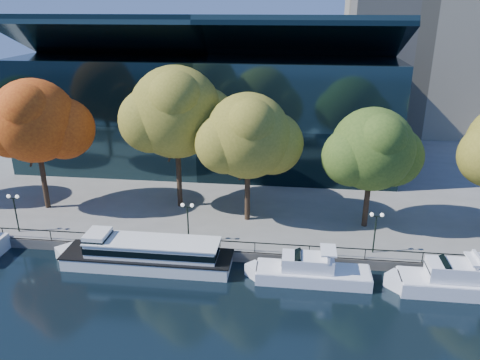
# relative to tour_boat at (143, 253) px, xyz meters

# --- Properties ---
(ground) EXTENTS (160.00, 160.00, 0.00)m
(ground) POSITION_rel_tour_boat_xyz_m (5.05, -1.24, -1.36)
(ground) COLOR black
(ground) RESTS_ON ground
(promenade) EXTENTS (90.00, 67.08, 1.00)m
(promenade) POSITION_rel_tour_boat_xyz_m (5.05, 35.14, -0.86)
(promenade) COLOR slate
(promenade) RESTS_ON ground
(railing) EXTENTS (88.20, 0.08, 0.99)m
(railing) POSITION_rel_tour_boat_xyz_m (5.05, 2.01, 0.58)
(railing) COLOR black
(railing) RESTS_ON promenade
(convention_building) EXTENTS (50.00, 24.57, 21.43)m
(convention_building) POSITION_rel_tour_boat_xyz_m (1.05, 30.55, 7.14)
(convention_building) COLOR black
(convention_building) RESTS_ON ground
(tour_boat) EXTENTS (16.89, 3.77, 3.20)m
(tour_boat) POSITION_rel_tour_boat_xyz_m (0.00, 0.00, 0.00)
(tour_boat) COLOR white
(tour_boat) RESTS_ON ground
(cruiser_near) EXTENTS (10.90, 2.81, 3.16)m
(cruiser_near) POSITION_rel_tour_boat_xyz_m (14.92, -0.63, -0.38)
(cruiser_near) COLOR white
(cruiser_near) RESTS_ON ground
(cruiser_far) EXTENTS (10.80, 2.99, 3.53)m
(cruiser_far) POSITION_rel_tour_boat_xyz_m (26.84, -0.94, -0.24)
(cruiser_far) COLOR white
(cruiser_far) RESTS_ON ground
(tree_1) EXTENTS (11.13, 9.12, 14.44)m
(tree_1) POSITION_rel_tour_boat_xyz_m (-13.94, 9.22, 9.43)
(tree_1) COLOR black
(tree_1) RESTS_ON promenade
(tree_2) EXTENTS (12.26, 10.05, 15.72)m
(tree_2) POSITION_rel_tour_boat_xyz_m (0.86, 11.45, 10.24)
(tree_2) COLOR black
(tree_2) RESTS_ON promenade
(tree_3) EXTENTS (10.82, 8.88, 13.54)m
(tree_3) POSITION_rel_tour_boat_xyz_m (8.78, 8.88, 8.66)
(tree_3) COLOR black
(tree_3) RESTS_ON promenade
(tree_4) EXTENTS (10.25, 8.41, 12.39)m
(tree_4) POSITION_rel_tour_boat_xyz_m (21.01, 8.81, 7.75)
(tree_4) COLOR black
(tree_4) RESTS_ON promenade
(lamp_0) EXTENTS (1.26, 0.36, 4.03)m
(lamp_0) POSITION_rel_tour_boat_xyz_m (-14.03, 3.26, 2.62)
(lamp_0) COLOR black
(lamp_0) RESTS_ON promenade
(lamp_1) EXTENTS (1.26, 0.36, 4.03)m
(lamp_1) POSITION_rel_tour_boat_xyz_m (3.50, 3.26, 2.62)
(lamp_1) COLOR black
(lamp_1) RESTS_ON promenade
(lamp_2) EXTENTS (1.26, 0.36, 4.03)m
(lamp_2) POSITION_rel_tour_boat_xyz_m (20.93, 3.26, 2.62)
(lamp_2) COLOR black
(lamp_2) RESTS_ON promenade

